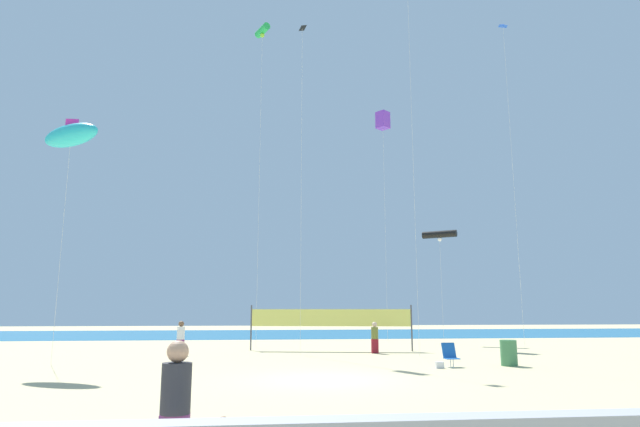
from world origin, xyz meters
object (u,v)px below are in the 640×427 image
(beachgoer_white_shirt, at_px, (181,337))
(kite_black_diamond, at_px, (302,48))
(mother_figure, at_px, (175,403))
(kite_violet_box, at_px, (383,121))
(volleyball_net, at_px, (330,319))
(trash_barrel, at_px, (509,353))
(beachgoer_olive_shirt, at_px, (375,336))
(beach_handbag, at_px, (440,365))
(kite_blue_diamond, at_px, (504,37))
(kite_cyan_inflatable, at_px, (71,135))
(folding_beach_chair, at_px, (450,354))
(kite_green_tube, at_px, (262,32))
(kite_black_tube, at_px, (439,235))

(beachgoer_white_shirt, relative_size, kite_black_diamond, 0.09)
(mother_figure, xyz_separation_m, kite_violet_box, (9.89, 28.91, 14.95))
(mother_figure, height_order, volleyball_net, volleyball_net)
(mother_figure, relative_size, trash_barrel, 1.75)
(beachgoer_white_shirt, distance_m, beachgoer_olive_shirt, 9.56)
(mother_figure, distance_m, beach_handbag, 14.51)
(beachgoer_white_shirt, relative_size, volleyball_net, 0.19)
(kite_blue_diamond, relative_size, kite_violet_box, 1.16)
(trash_barrel, bearing_deg, kite_cyan_inflatable, 171.84)
(folding_beach_chair, height_order, beach_handbag, folding_beach_chair)
(beach_handbag, distance_m, kite_violet_box, 23.03)
(trash_barrel, xyz_separation_m, kite_black_diamond, (-7.67, 6.21, 15.59))
(kite_blue_diamond, relative_size, kite_black_diamond, 1.10)
(volleyball_net, bearing_deg, kite_blue_diamond, -4.68)
(mother_figure, xyz_separation_m, trash_barrel, (10.77, 12.81, -0.43))
(beach_handbag, height_order, kite_black_diamond, kite_black_diamond)
(kite_black_diamond, distance_m, kite_green_tube, 6.61)
(beachgoer_olive_shirt, height_order, volleyball_net, volleyball_net)
(beachgoer_olive_shirt, bearing_deg, volleyball_net, 109.05)
(kite_black_tube, bearing_deg, folding_beach_chair, -108.58)
(beach_handbag, xyz_separation_m, kite_blue_diamond, (7.60, 8.23, 18.12))
(mother_figure, bearing_deg, kite_violet_box, 52.80)
(kite_black_tube, xyz_separation_m, kite_cyan_inflatable, (-20.32, -11.86, 2.29))
(volleyball_net, distance_m, kite_violet_box, 16.87)
(kite_cyan_inflatable, bearing_deg, trash_barrel, -8.16)
(beach_handbag, relative_size, kite_black_diamond, 0.02)
(beachgoer_olive_shirt, distance_m, beach_handbag, 7.28)
(kite_green_tube, bearing_deg, folding_beach_chair, -56.90)
(beachgoer_olive_shirt, bearing_deg, trash_barrel, -87.18)
(kite_black_tube, bearing_deg, kite_black_diamond, -141.03)
(volleyball_net, bearing_deg, kite_violet_box, 56.81)
(folding_beach_chair, height_order, kite_violet_box, kite_violet_box)
(trash_barrel, bearing_deg, kite_blue_diamond, 58.92)
(volleyball_net, xyz_separation_m, kite_blue_diamond, (10.46, -0.86, 16.60))
(beachgoer_olive_shirt, xyz_separation_m, kite_cyan_inflatable, (-13.99, -4.05, 8.68))
(trash_barrel, distance_m, volleyball_net, 10.39)
(beachgoer_olive_shirt, relative_size, beach_handbag, 5.17)
(mother_figure, height_order, kite_cyan_inflatable, kite_cyan_inflatable)
(trash_barrel, xyz_separation_m, kite_black_tube, (2.48, 14.42, 6.72))
(mother_figure, bearing_deg, beachgoer_olive_shirt, 52.07)
(beachgoer_olive_shirt, height_order, trash_barrel, beachgoer_olive_shirt)
(beach_handbag, bearing_deg, kite_violet_box, 82.80)
(folding_beach_chair, bearing_deg, kite_black_tube, 63.35)
(kite_black_diamond, relative_size, kite_violet_box, 1.05)
(volleyball_net, xyz_separation_m, kite_violet_box, (4.97, 7.59, 14.22))
(kite_violet_box, bearing_deg, kite_green_tube, -151.78)
(beachgoer_white_shirt, distance_m, beach_handbag, 12.68)
(kite_black_diamond, bearing_deg, kite_violet_box, 55.55)
(beach_handbag, bearing_deg, kite_blue_diamond, 47.28)
(beachgoer_olive_shirt, bearing_deg, folding_beach_chair, -105.06)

